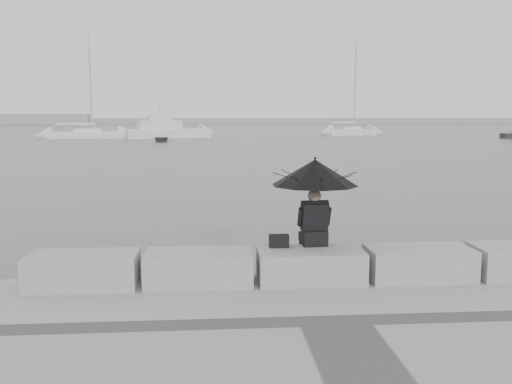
{
  "coord_description": "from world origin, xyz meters",
  "views": [
    {
      "loc": [
        -1.49,
        -8.81,
        3.06
      ],
      "look_at": [
        -0.56,
        3.0,
        1.42
      ],
      "focal_mm": 40.0,
      "sensor_mm": 36.0,
      "label": 1
    }
  ],
  "objects": [
    {
      "name": "ground",
      "position": [
        0.0,
        0.0,
        0.0
      ],
      "size": [
        360.0,
        360.0,
        0.0
      ],
      "primitive_type": "plane",
      "color": "#424446",
      "rests_on": "ground"
    },
    {
      "name": "stone_block_far_left",
      "position": [
        -3.4,
        -0.45,
        0.75
      ],
      "size": [
        1.6,
        0.8,
        0.5
      ],
      "primitive_type": "cube",
      "color": "gray",
      "rests_on": "promenade"
    },
    {
      "name": "stone_block_left",
      "position": [
        -1.7,
        -0.45,
        0.75
      ],
      "size": [
        1.6,
        0.8,
        0.5
      ],
      "primitive_type": "cube",
      "color": "gray",
      "rests_on": "promenade"
    },
    {
      "name": "stone_block_centre",
      "position": [
        0.0,
        -0.45,
        0.75
      ],
      "size": [
        1.6,
        0.8,
        0.5
      ],
      "primitive_type": "cube",
      "color": "gray",
      "rests_on": "promenade"
    },
    {
      "name": "stone_block_right",
      "position": [
        1.7,
        -0.45,
        0.75
      ],
      "size": [
        1.6,
        0.8,
        0.5
      ],
      "primitive_type": "cube",
      "color": "gray",
      "rests_on": "promenade"
    },
    {
      "name": "seated_person",
      "position": [
        0.11,
        -0.13,
        2.03
      ],
      "size": [
        1.36,
        1.36,
        1.39
      ],
      "rotation": [
        0.0,
        0.0,
        0.07
      ],
      "color": "black",
      "rests_on": "stone_block_centre"
    },
    {
      "name": "bag",
      "position": [
        -0.46,
        -0.24,
        1.1
      ],
      "size": [
        0.3,
        0.17,
        0.19
      ],
      "primitive_type": "cube",
      "color": "black",
      "rests_on": "stone_block_centre"
    },
    {
      "name": "distant_landmass",
      "position": [
        -8.14,
        154.51,
        0.9
      ],
      "size": [
        180.0,
        8.0,
        2.8
      ],
      "color": "gray",
      "rests_on": "ground"
    },
    {
      "name": "sailboat_left",
      "position": [
        -16.53,
        62.23,
        0.51
      ],
      "size": [
        9.34,
        3.46,
        12.9
      ],
      "rotation": [
        0.0,
        0.0,
        0.12
      ],
      "color": "white",
      "rests_on": "ground"
    },
    {
      "name": "sailboat_right",
      "position": [
        17.92,
        69.53,
        0.54
      ],
      "size": [
        7.07,
        3.46,
        12.9
      ],
      "rotation": [
        0.0,
        0.0,
        0.16
      ],
      "color": "white",
      "rests_on": "ground"
    },
    {
      "name": "motor_cruiser",
      "position": [
        -6.81,
        62.39,
        0.89
      ],
      "size": [
        10.66,
        5.91,
        4.5
      ],
      "rotation": [
        0.0,
        0.0,
        0.32
      ],
      "color": "white",
      "rests_on": "ground"
    },
    {
      "name": "dinghy",
      "position": [
        -6.95,
        54.01,
        0.3
      ],
      "size": [
        3.58,
        1.61,
        0.6
      ],
      "primitive_type": "imported",
      "rotation": [
        0.0,
        0.0,
        0.03
      ],
      "color": "slate",
      "rests_on": "ground"
    }
  ]
}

